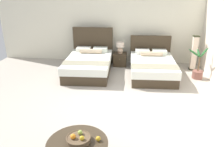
{
  "coord_description": "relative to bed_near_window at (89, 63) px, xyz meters",
  "views": [
    {
      "loc": [
        0.45,
        -4.79,
        2.73
      ],
      "look_at": [
        -0.11,
        0.59,
        0.58
      ],
      "focal_mm": 36.22,
      "sensor_mm": 36.0,
      "label": 1
    }
  ],
  "objects": [
    {
      "name": "ground_plane",
      "position": [
        1.02,
        -2.07,
        -0.31
      ],
      "size": [
        9.23,
        10.38,
        0.02
      ],
      "primitive_type": "cube",
      "color": "#ACA295"
    },
    {
      "name": "bed_near_corner",
      "position": [
        2.04,
        -0.01,
        -0.02
      ],
      "size": [
        1.45,
        2.1,
        1.08
      ],
      "color": "#3A2E1F",
      "rests_on": "ground"
    },
    {
      "name": "loose_apple",
      "position": [
        0.96,
        -4.01,
        0.18
      ],
      "size": [
        0.08,
        0.08,
        0.08
      ],
      "color": "gold",
      "rests_on": "coffee_table"
    },
    {
      "name": "floor_lamp_corner",
      "position": [
        3.44,
        0.64,
        0.27
      ],
      "size": [
        0.21,
        0.21,
        1.16
      ],
      "color": "black",
      "rests_on": "ground"
    },
    {
      "name": "potted_palm",
      "position": [
        3.42,
        -0.15,
        -0.05
      ],
      "size": [
        0.6,
        0.57,
        1.0
      ],
      "color": "brown",
      "rests_on": "ground"
    },
    {
      "name": "wall_back",
      "position": [
        1.02,
        1.32,
        0.95
      ],
      "size": [
        9.23,
        0.12,
        2.51
      ],
      "primitive_type": "cube",
      "color": "silver",
      "rests_on": "ground"
    },
    {
      "name": "nightstand",
      "position": [
        0.95,
        0.79,
        -0.08
      ],
      "size": [
        0.46,
        0.47,
        0.45
      ],
      "color": "#3A2E1F",
      "rests_on": "ground"
    },
    {
      "name": "fruit_bowl",
      "position": [
        0.66,
        -4.05,
        0.19
      ],
      "size": [
        0.38,
        0.38,
        0.15
      ],
      "color": "brown",
      "rests_on": "coffee_table"
    },
    {
      "name": "bed_near_window",
      "position": [
        0.0,
        0.0,
        0.0
      ],
      "size": [
        1.48,
        2.18,
        1.32
      ],
      "color": "#3A2E1F",
      "rests_on": "ground"
    },
    {
      "name": "table_lamp",
      "position": [
        0.95,
        0.81,
        0.38
      ],
      "size": [
        0.28,
        0.28,
        0.38
      ],
      "color": "beige",
      "rests_on": "nightstand"
    }
  ]
}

